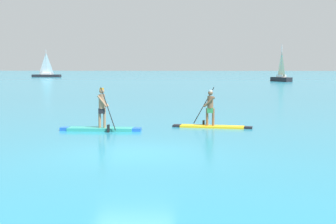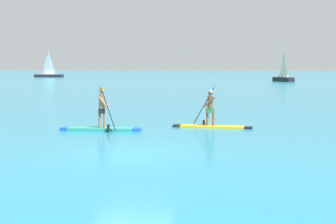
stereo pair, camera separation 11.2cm
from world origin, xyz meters
TOP-DOWN VIEW (x-y plane):
  - ground at (0.00, 0.00)m, footprint 440.00×440.00m
  - paddleboarder_mid_center at (-2.01, 5.01)m, footprint 3.41×0.91m
  - paddleboarder_far_right at (2.60, 6.33)m, footprint 3.52×1.13m
  - sailboat_left_horizon at (-32.37, 93.51)m, footprint 6.47×2.17m
  - sailboat_right_horizon at (16.01, 67.06)m, footprint 3.16×4.35m

SIDE VIEW (x-z plane):
  - ground at x=0.00m, z-range 0.00..0.00m
  - paddleboarder_mid_center at x=-2.01m, z-range -0.61..1.25m
  - paddleboarder_far_right at x=2.60m, z-range -0.56..1.27m
  - sailboat_left_horizon at x=-32.37m, z-range -2.40..3.85m
  - sailboat_right_horizon at x=16.01m, z-range -2.25..3.88m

